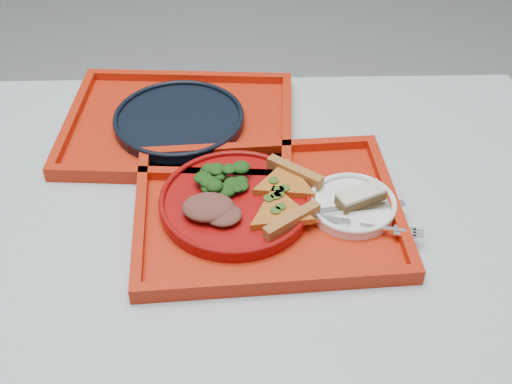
% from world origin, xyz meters
% --- Properties ---
extents(table, '(1.60, 0.80, 0.75)m').
position_xyz_m(table, '(0.00, 0.00, 0.68)').
color(table, '#9FA8B3').
rests_on(table, ground).
extents(tray_main, '(0.47, 0.38, 0.01)m').
position_xyz_m(tray_main, '(0.24, -0.05, 0.76)').
color(tray_main, '#AF1E09').
rests_on(tray_main, table).
extents(tray_far, '(0.47, 0.38, 0.01)m').
position_xyz_m(tray_far, '(0.07, 0.21, 0.76)').
color(tray_far, '#AF1E09').
rests_on(tray_far, table).
extents(dinner_plate, '(0.26, 0.26, 0.02)m').
position_xyz_m(dinner_plate, '(0.18, -0.04, 0.77)').
color(dinner_plate, maroon).
rests_on(dinner_plate, tray_main).
extents(side_plate, '(0.15, 0.15, 0.01)m').
position_xyz_m(side_plate, '(0.38, -0.05, 0.77)').
color(side_plate, white).
rests_on(side_plate, tray_main).
extents(navy_plate, '(0.26, 0.26, 0.02)m').
position_xyz_m(navy_plate, '(0.07, 0.21, 0.77)').
color(navy_plate, black).
rests_on(navy_plate, tray_far).
extents(pizza_slice_a, '(0.16, 0.16, 0.02)m').
position_xyz_m(pizza_slice_a, '(0.25, -0.08, 0.79)').
color(pizza_slice_a, '#C58B20').
rests_on(pizza_slice_a, dinner_plate).
extents(pizza_slice_b, '(0.16, 0.16, 0.02)m').
position_xyz_m(pizza_slice_b, '(0.27, -0.00, 0.79)').
color(pizza_slice_b, '#C58B20').
rests_on(pizza_slice_b, dinner_plate).
extents(salad_heap, '(0.08, 0.07, 0.04)m').
position_xyz_m(salad_heap, '(0.16, 0.00, 0.80)').
color(salad_heap, black).
rests_on(salad_heap, dinner_plate).
extents(meat_portion, '(0.09, 0.07, 0.03)m').
position_xyz_m(meat_portion, '(0.14, -0.07, 0.79)').
color(meat_portion, brown).
rests_on(meat_portion, dinner_plate).
extents(dessert_bar, '(0.09, 0.07, 0.02)m').
position_xyz_m(dessert_bar, '(0.39, -0.04, 0.79)').
color(dessert_bar, '#4B3319').
rests_on(dessert_bar, side_plate).
extents(knife, '(0.19, 0.04, 0.01)m').
position_xyz_m(knife, '(0.38, -0.07, 0.78)').
color(knife, silver).
rests_on(knife, side_plate).
extents(fork, '(0.19, 0.06, 0.01)m').
position_xyz_m(fork, '(0.38, -0.10, 0.78)').
color(fork, silver).
rests_on(fork, side_plate).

